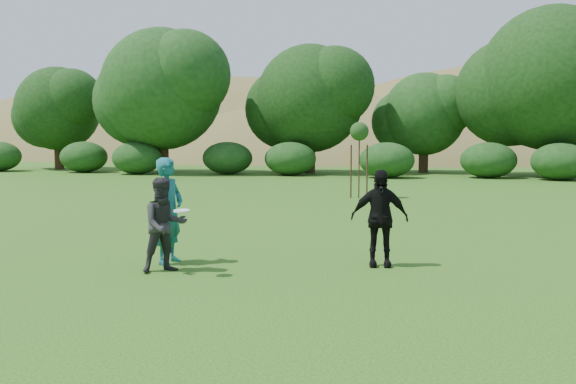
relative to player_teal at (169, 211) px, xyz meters
name	(u,v)px	position (x,y,z in m)	size (l,w,h in m)	color
ground	(253,269)	(1.64, -0.18, -0.97)	(120.00, 120.00, 0.00)	#19470C
player_teal	(169,211)	(0.00, 0.00, 0.00)	(0.71, 0.46, 1.94)	#165E65
player_grey	(164,225)	(0.21, -0.72, -0.16)	(0.79, 0.62, 1.62)	#29282B
player_black	(379,218)	(3.78, 0.50, -0.10)	(1.02, 0.42, 1.74)	black
frisbee	(182,211)	(0.65, -1.04, 0.13)	(0.27, 0.27, 0.04)	white
sapling	(359,134)	(2.22, 13.08, 1.45)	(0.70, 0.70, 2.85)	#392216
hillside	(391,252)	(1.08, 68.27, -12.94)	(150.00, 72.00, 52.00)	olive
tree_row	(429,93)	(4.86, 28.50, 3.90)	(53.92, 10.38, 9.62)	#3A2616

